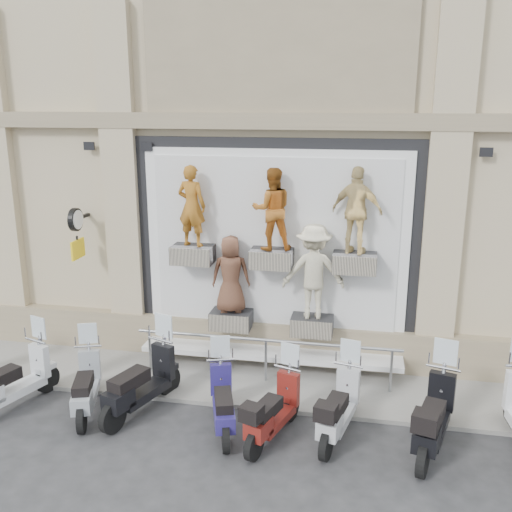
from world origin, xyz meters
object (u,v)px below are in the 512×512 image
object	(u,v)px
clock_sign_bracket	(76,227)
scooter_e	(223,390)
scooter_g	(339,396)
guard_rail	(266,362)
scooter_c	(85,375)
scooter_f	(274,399)
scooter_d	(141,370)
scooter_b	(13,369)
scooter_h	(435,403)

from	to	relation	value
clock_sign_bracket	scooter_e	bearing A→B (deg)	-31.25
scooter_g	clock_sign_bracket	bearing A→B (deg)	172.44
guard_rail	scooter_e	size ratio (longest dim) A/B	2.93
guard_rail	scooter_c	world-z (taller)	scooter_c
guard_rail	scooter_c	bearing A→B (deg)	-151.03
scooter_e	scooter_f	bearing A→B (deg)	-25.22
clock_sign_bracket	scooter_d	xyz separation A→B (m)	(1.99, -1.87, -2.00)
scooter_f	scooter_g	bearing A→B (deg)	31.47
guard_rail	scooter_b	bearing A→B (deg)	-157.84
scooter_c	scooter_h	distance (m)	5.72
scooter_g	scooter_h	size ratio (longest dim) A/B	0.91
scooter_h	guard_rail	bearing A→B (deg)	166.97
scooter_f	scooter_h	xyz separation A→B (m)	(2.44, 0.16, 0.09)
scooter_e	guard_rail	bearing A→B (deg)	58.15
guard_rail	scooter_c	size ratio (longest dim) A/B	2.91
scooter_c	scooter_e	size ratio (longest dim) A/B	1.01
clock_sign_bracket	scooter_c	xyz separation A→B (m)	(1.05, -2.04, -2.09)
clock_sign_bracket	scooter_b	size ratio (longest dim) A/B	0.55
scooter_f	scooter_c	bearing A→B (deg)	-165.13
scooter_c	scooter_g	bearing A→B (deg)	-18.10
scooter_d	scooter_c	bearing A→B (deg)	-150.22
scooter_f	scooter_g	world-z (taller)	scooter_g
guard_rail	scooter_d	world-z (taller)	scooter_d
scooter_b	scooter_d	distance (m)	2.24
scooter_d	scooter_e	xyz separation A→B (m)	(1.49, -0.24, -0.10)
scooter_f	scooter_d	bearing A→B (deg)	-170.52
scooter_b	scooter_h	xyz separation A→B (m)	(7.01, 0.08, 0.05)
scooter_g	scooter_e	bearing A→B (deg)	-163.27
scooter_h	scooter_d	bearing A→B (deg)	-166.30
scooter_g	scooter_b	bearing A→B (deg)	-165.48
guard_rail	scooter_c	distance (m)	3.26
scooter_e	scooter_g	xyz separation A→B (m)	(1.86, 0.13, 0.02)
scooter_f	scooter_e	bearing A→B (deg)	-169.48
clock_sign_bracket	scooter_h	world-z (taller)	clock_sign_bracket
scooter_b	scooter_h	size ratio (longest dim) A/B	0.94
scooter_d	scooter_h	xyz separation A→B (m)	(4.79, -0.19, -0.00)
scooter_h	scooter_g	bearing A→B (deg)	-167.09
scooter_b	scooter_e	world-z (taller)	scooter_b
scooter_e	scooter_c	bearing A→B (deg)	160.68
scooter_b	scooter_f	world-z (taller)	scooter_b
guard_rail	scooter_h	size ratio (longest dim) A/B	2.58
scooter_e	scooter_h	size ratio (longest dim) A/B	0.88
scooter_b	scooter_f	distance (m)	4.57
guard_rail	scooter_c	xyz separation A→B (m)	(-2.85, -1.58, 0.24)
scooter_b	scooter_c	xyz separation A→B (m)	(1.29, 0.11, -0.04)
scooter_c	scooter_b	bearing A→B (deg)	165.91
guard_rail	scooter_f	xyz separation A→B (m)	(0.44, -1.76, 0.24)
scooter_e	scooter_d	bearing A→B (deg)	153.16
scooter_h	scooter_e	bearing A→B (deg)	-163.16
clock_sign_bracket	scooter_f	size ratio (longest dim) A/B	0.59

